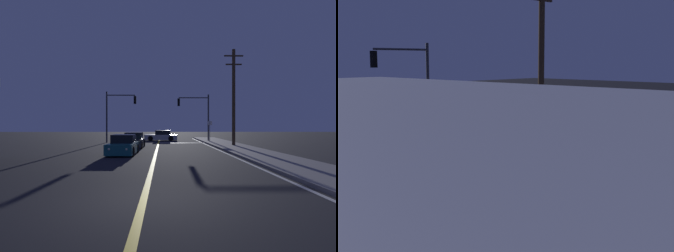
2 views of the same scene
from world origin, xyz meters
TOP-DOWN VIEW (x-y plane):
  - ground_plane at (0.00, 0.00)m, footprint 160.00×160.00m
  - sidewalk_right at (6.79, 12.84)m, footprint 3.20×46.21m
  - lane_line_center at (0.00, 12.84)m, footprint 0.20×43.64m
  - lane_line_edge_right at (4.94, 12.84)m, footprint 0.16×43.64m
  - stop_bar at (2.59, 24.17)m, footprint 5.19×0.50m
  - car_lead_oncoming_silver at (0.28, 29.27)m, footprint 4.27×2.05m
  - car_far_approaching_teal at (-2.20, 11.93)m, footprint 1.89×4.19m
  - car_distant_tail_charcoal at (-2.11, 17.79)m, footprint 1.86×4.25m
  - traffic_signal_near_right at (4.63, 26.47)m, footprint 3.82×0.28m
  - traffic_signal_far_left at (-4.78, 25.07)m, footprint 3.49×0.28m
  - utility_pole_right at (7.09, 18.70)m, footprint 1.78×0.31m
  - street_sign_corner at (5.69, 23.67)m, footprint 0.56×0.10m

SIDE VIEW (x-z plane):
  - ground_plane at x=0.00m, z-range 0.00..0.00m
  - lane_line_center at x=0.00m, z-range 0.00..0.01m
  - lane_line_edge_right at x=4.94m, z-range 0.00..0.01m
  - stop_bar at x=2.59m, z-range 0.00..0.01m
  - sidewalk_right at x=6.79m, z-range 0.00..0.15m
  - car_far_approaching_teal at x=-2.20m, z-range -0.09..1.25m
  - car_distant_tail_charcoal at x=-2.11m, z-range -0.09..1.25m
  - car_lead_oncoming_silver at x=0.28m, z-range -0.09..1.25m
  - street_sign_corner at x=5.69m, z-range 0.43..2.92m
  - traffic_signal_near_right at x=4.63m, z-range 0.95..6.68m
  - traffic_signal_far_left at x=-4.78m, z-range 0.95..6.82m
  - utility_pole_right at x=7.09m, z-range 0.19..9.25m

